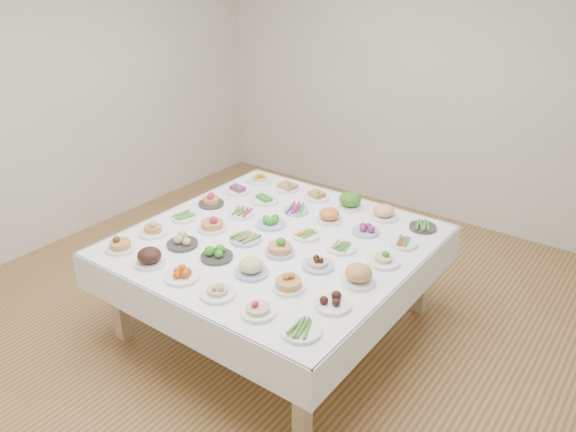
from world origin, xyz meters
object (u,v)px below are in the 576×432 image
Objects in this scene: display_table at (276,247)px; dish_18 at (211,200)px; dish_0 at (120,244)px; dish_35 at (423,226)px.

dish_18 is at bearing 168.99° from display_table.
dish_0 reaches higher than dish_35.
display_table is at bearing 44.80° from dish_0.
display_table is 1.13m from dish_35.
dish_18 is at bearing 90.70° from dish_0.
dish_35 is (0.80, 0.80, 0.09)m from display_table.
display_table is 9.05× the size of dish_35.
dish_18 is 1.72m from dish_35.
display_table is at bearing -135.01° from dish_35.
dish_0 is at bearing -135.10° from dish_35.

